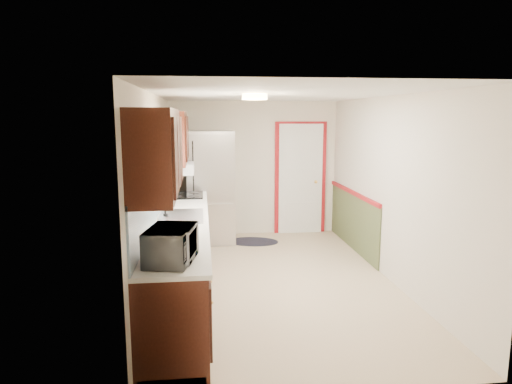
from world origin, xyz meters
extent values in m
cube|color=tan|center=(0.00, 0.00, 0.00)|extent=(3.20, 5.20, 0.12)
cube|color=white|center=(0.00, 0.00, 2.40)|extent=(3.20, 5.20, 0.12)
cube|color=beige|center=(0.00, 2.50, 1.20)|extent=(3.20, 0.10, 2.40)
cube|color=beige|center=(0.00, -2.50, 1.20)|extent=(3.20, 0.10, 2.40)
cube|color=beige|center=(-1.50, 0.00, 1.20)|extent=(0.10, 5.20, 2.40)
cube|color=beige|center=(1.50, 0.00, 1.20)|extent=(0.10, 5.20, 2.40)
cube|color=black|center=(-1.20, -0.30, 0.45)|extent=(0.60, 4.00, 0.90)
cube|color=white|center=(-1.19, -0.30, 0.92)|extent=(0.63, 4.00, 0.04)
cube|color=#5393CA|center=(-1.49, -0.30, 1.22)|extent=(0.02, 4.00, 0.55)
cube|color=black|center=(-1.32, -1.60, 1.83)|extent=(0.35, 1.40, 0.75)
cube|color=black|center=(-1.32, 1.10, 1.83)|extent=(0.35, 1.20, 0.75)
cube|color=white|center=(-1.49, -0.20, 1.62)|extent=(0.02, 1.00, 0.90)
cube|color=orange|center=(-1.44, -0.20, 1.97)|extent=(0.05, 1.12, 0.24)
cube|color=#B7B7BC|center=(-1.19, -0.20, 0.95)|extent=(0.52, 0.82, 0.02)
cube|color=white|center=(-1.27, 1.15, 1.38)|extent=(0.45, 0.60, 0.15)
cube|color=maroon|center=(0.85, 2.47, 1.00)|extent=(0.94, 0.05, 2.08)
cube|color=white|center=(0.85, 2.44, 1.00)|extent=(0.80, 0.04, 2.00)
cube|color=#47522E|center=(1.49, 1.35, 0.45)|extent=(0.02, 2.30, 0.90)
cube|color=maroon|center=(1.48, 1.35, 0.92)|extent=(0.04, 2.30, 0.06)
cylinder|color=#FFD88C|center=(-0.30, -0.20, 2.36)|extent=(0.30, 0.30, 0.06)
imported|color=white|center=(-1.20, -1.94, 1.12)|extent=(0.39, 0.57, 0.36)
cube|color=#B7B7BC|center=(-0.81, 2.05, 0.95)|extent=(0.83, 0.78, 1.90)
cylinder|color=black|center=(-1.07, 1.64, 0.85)|extent=(0.02, 0.02, 1.33)
ellipsoid|color=black|center=(-0.09, 1.90, 0.01)|extent=(0.97, 0.73, 0.01)
cube|color=black|center=(-1.19, 1.26, 0.95)|extent=(0.53, 0.64, 0.02)
camera|label=1|loc=(-0.94, -5.64, 2.14)|focal=32.00mm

